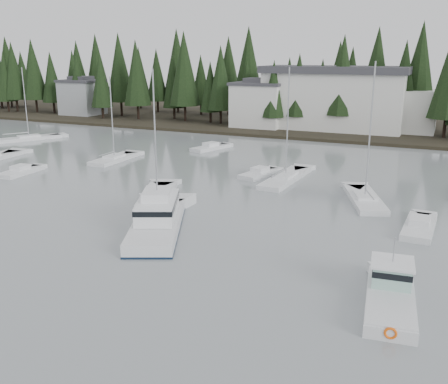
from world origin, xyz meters
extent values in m
cube|color=black|center=(0.00, 97.00, 0.00)|extent=(240.00, 54.00, 1.00)
cube|color=silver|center=(-18.00, 79.00, 4.25)|extent=(9.00, 7.00, 7.50)
cube|color=#38383D|center=(-18.00, 79.00, 8.25)|extent=(9.54, 7.42, 0.50)
cube|color=#38383D|center=(-18.00, 79.00, 8.85)|extent=(4.95, 3.85, 0.80)
cube|color=#999EA0|center=(-60.00, 81.00, 4.00)|extent=(8.00, 7.00, 7.00)
cube|color=#38383D|center=(-60.00, 81.00, 7.75)|extent=(8.48, 7.42, 0.50)
cube|color=#38383D|center=(-60.00, 81.00, 8.35)|extent=(4.40, 3.85, 0.80)
cube|color=silver|center=(-5.00, 82.00, 5.50)|extent=(24.00, 10.00, 10.00)
cube|color=#38383D|center=(-5.00, 82.00, 10.80)|extent=(25.00, 11.00, 1.20)
cube|color=silver|center=(7.00, 84.00, 4.00)|extent=(10.00, 8.00, 7.00)
cube|color=silver|center=(-6.24, 24.29, 0.16)|extent=(7.87, 11.84, 1.66)
cube|color=#0E1D34|center=(-6.24, 24.29, 0.03)|extent=(7.93, 11.90, 0.23)
cube|color=white|center=(-6.47, 24.81, 1.76)|extent=(5.06, 6.59, 1.50)
cube|color=black|center=(-6.47, 24.81, 2.12)|extent=(5.14, 6.67, 0.41)
cube|color=white|center=(-6.47, 24.81, 2.85)|extent=(3.14, 3.57, 0.67)
cylinder|color=#A5A8AD|center=(-6.47, 24.81, 3.68)|extent=(0.10, 0.10, 1.14)
cube|color=silver|center=(12.00, 18.95, 0.09)|extent=(3.38, 7.61, 1.20)
cube|color=silver|center=(12.00, 18.95, 0.74)|extent=(3.31, 7.46, 0.11)
cube|color=#99C8B9|center=(11.84, 20.41, 1.38)|extent=(2.35, 2.43, 1.29)
cube|color=white|center=(11.84, 20.41, 2.07)|extent=(2.64, 2.75, 0.11)
cube|color=black|center=(11.84, 20.41, 1.64)|extent=(2.40, 2.47, 0.37)
cylinder|color=#A5A8AD|center=(11.84, 20.41, 2.85)|extent=(0.08, 0.08, 1.47)
torus|color=#F2590C|center=(12.41, 15.28, 0.51)|extent=(0.65, 0.20, 0.64)
cube|color=silver|center=(7.46, 39.21, -0.03)|extent=(5.55, 9.38, 1.05)
cube|color=white|center=(7.46, 39.21, 0.62)|extent=(2.77, 3.51, 0.30)
cylinder|color=#A5A8AD|center=(7.46, 39.21, 6.70)|extent=(0.14, 0.14, 12.40)
cube|color=silver|center=(-25.39, 44.91, -0.03)|extent=(2.76, 8.12, 1.05)
cube|color=white|center=(-25.39, 44.91, 0.62)|extent=(1.88, 2.78, 0.30)
cylinder|color=#A5A8AD|center=(-25.39, 44.91, 5.64)|extent=(0.14, 0.14, 10.27)
cube|color=silver|center=(-11.15, 32.31, -0.03)|extent=(5.98, 9.19, 1.05)
cube|color=white|center=(-11.15, 32.31, 0.62)|extent=(2.98, 3.52, 0.30)
cylinder|color=#A5A8AD|center=(-11.15, 32.31, 6.36)|extent=(0.14, 0.14, 11.72)
cube|color=silver|center=(-47.85, 52.72, -0.03)|extent=(7.03, 9.85, 1.05)
cube|color=white|center=(-47.85, 52.72, 0.62)|extent=(3.16, 3.79, 0.30)
cylinder|color=#A5A8AD|center=(-47.85, 52.72, 5.97)|extent=(0.14, 0.14, 10.94)
cube|color=silver|center=(-1.85, 44.13, -0.03)|extent=(3.11, 10.88, 1.05)
cube|color=white|center=(-1.85, 44.13, 0.62)|extent=(1.97, 3.75, 0.30)
cylinder|color=#A5A8AD|center=(-1.85, 44.13, 6.33)|extent=(0.14, 0.14, 11.67)
cube|color=silver|center=(-30.97, 34.39, 0.05)|extent=(2.63, 5.94, 0.90)
cube|color=white|center=(-30.97, 34.39, 0.75)|extent=(1.63, 1.96, 0.55)
cube|color=silver|center=(12.67, 32.98, 0.05)|extent=(2.47, 6.73, 0.90)
cube|color=white|center=(12.67, 32.98, 0.75)|extent=(1.58, 2.18, 0.55)
cube|color=silver|center=(-17.38, 57.27, 0.05)|extent=(4.08, 6.83, 0.90)
cube|color=white|center=(-17.38, 57.27, 0.75)|extent=(2.06, 2.43, 0.55)
cube|color=silver|center=(-5.15, 44.84, 0.05)|extent=(3.55, 6.17, 0.90)
cube|color=white|center=(-5.15, 44.84, 0.75)|extent=(1.90, 2.17, 0.55)
camera|label=1|loc=(13.79, -7.50, 13.57)|focal=40.00mm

